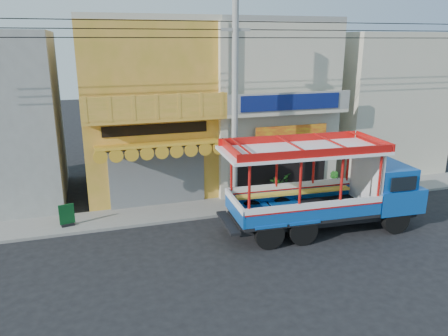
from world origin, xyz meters
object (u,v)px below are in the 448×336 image
(potted_plant_a, at_px, (279,184))
(potted_plant_b, at_px, (335,181))
(utility_pole, at_px, (238,96))
(green_sign, at_px, (67,217))
(songthaew_truck, at_px, (337,186))

(potted_plant_a, bearing_deg, potted_plant_b, -32.11)
(utility_pole, distance_m, green_sign, 8.35)
(green_sign, xyz_separation_m, potted_plant_b, (12.44, 0.65, 0.08))
(songthaew_truck, bearing_deg, utility_pole, 138.77)
(utility_pole, distance_m, potted_plant_b, 7.11)
(songthaew_truck, xyz_separation_m, green_sign, (-10.11, 3.15, -1.25))
(utility_pole, relative_size, songthaew_truck, 3.55)
(utility_pole, bearing_deg, potted_plant_a, 25.06)
(potted_plant_b, bearing_deg, potted_plant_a, 56.38)
(songthaew_truck, relative_size, potted_plant_a, 7.31)
(potted_plant_a, distance_m, potted_plant_b, 2.93)
(green_sign, height_order, potted_plant_b, potted_plant_b)
(songthaew_truck, distance_m, potted_plant_a, 4.10)
(songthaew_truck, xyz_separation_m, potted_plant_a, (-0.60, 3.91, -1.09))
(songthaew_truck, height_order, green_sign, songthaew_truck)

